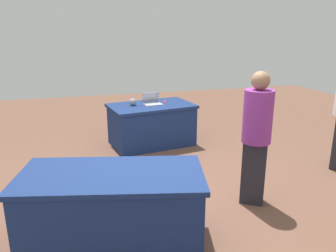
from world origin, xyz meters
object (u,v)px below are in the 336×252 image
(person_presenter, at_px, (256,133))
(yarn_ball, at_px, (133,102))
(scissors_red, at_px, (165,102))
(table_mid_left, at_px, (113,208))
(table_foreground, at_px, (152,125))
(laptop_silver, at_px, (152,102))

(person_presenter, xyz_separation_m, yarn_ball, (1.03, -2.47, -0.08))
(scissors_red, bearing_deg, table_mid_left, -6.49)
(person_presenter, bearing_deg, scissors_red, -48.15)
(table_foreground, bearing_deg, scissors_red, -152.07)
(person_presenter, xyz_separation_m, scissors_red, (0.40, -2.60, -0.14))
(laptop_silver, height_order, yarn_ball, laptop_silver)
(table_foreground, relative_size, person_presenter, 1.00)
(laptop_silver, xyz_separation_m, scissors_red, (-0.27, -0.12, -0.04))
(table_foreground, distance_m, scissors_red, 0.51)
(table_foreground, xyz_separation_m, laptop_silver, (-0.03, -0.04, 0.41))
(laptop_silver, xyz_separation_m, yarn_ball, (0.36, 0.01, 0.02))
(table_foreground, bearing_deg, person_presenter, 106.02)
(table_foreground, bearing_deg, table_mid_left, 69.51)
(table_foreground, height_order, scissors_red, scissors_red)
(table_mid_left, xyz_separation_m, scissors_red, (-1.34, -2.94, 0.38))
(person_presenter, bearing_deg, yarn_ball, -34.24)
(table_mid_left, bearing_deg, scissors_red, -114.47)
(person_presenter, height_order, yarn_ball, person_presenter)
(yarn_ball, bearing_deg, table_foreground, 175.22)
(yarn_ball, bearing_deg, table_mid_left, 75.87)
(table_mid_left, bearing_deg, person_presenter, -168.85)
(scissors_red, bearing_deg, person_presenter, 26.78)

